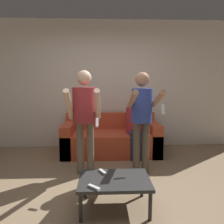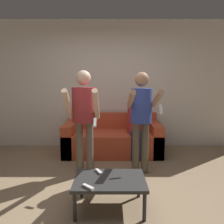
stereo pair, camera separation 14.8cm
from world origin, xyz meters
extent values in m
plane|color=#937A5B|center=(0.00, 0.00, 0.00)|extent=(14.00, 14.00, 0.00)
cube|color=silver|center=(0.00, 2.10, 1.35)|extent=(6.40, 0.06, 2.70)
cube|color=#C64C2D|center=(0.15, 1.58, 0.22)|extent=(1.87, 0.91, 0.44)
cube|color=#C64C2D|center=(0.15, 1.95, 0.60)|extent=(1.87, 0.16, 0.33)
cube|color=#C64C2D|center=(-0.68, 1.58, 0.31)|extent=(0.20, 0.91, 0.62)
cube|color=#C64C2D|center=(0.99, 1.58, 0.31)|extent=(0.20, 0.91, 0.62)
cylinder|color=#6B6051|center=(-0.36, 0.62, 0.41)|extent=(0.11, 0.11, 0.82)
cylinder|color=#6B6051|center=(-0.20, 0.62, 0.41)|extent=(0.11, 0.11, 0.82)
cylinder|color=#9E2D33|center=(-0.28, 0.62, 1.08)|extent=(0.36, 0.36, 0.52)
sphere|color=beige|center=(-0.28, 0.62, 1.48)|extent=(0.22, 0.22, 0.22)
cylinder|color=beige|center=(-0.48, 0.40, 1.10)|extent=(0.08, 0.49, 0.48)
cylinder|color=beige|center=(-0.08, 0.40, 1.10)|extent=(0.08, 0.49, 0.48)
cube|color=white|center=(-0.08, 0.19, 0.89)|extent=(0.04, 0.11, 0.11)
cylinder|color=brown|center=(0.51, 0.62, 0.40)|extent=(0.11, 0.11, 0.80)
cylinder|color=brown|center=(0.66, 0.62, 0.40)|extent=(0.11, 0.11, 0.80)
cylinder|color=#2D429E|center=(0.58, 0.62, 1.06)|extent=(0.32, 0.32, 0.52)
sphere|color=#A87A5B|center=(0.58, 0.62, 1.45)|extent=(0.21, 0.21, 0.21)
cylinder|color=#A87A5B|center=(0.41, 0.36, 1.18)|extent=(0.08, 0.56, 0.29)
cylinder|color=#A87A5B|center=(0.76, 0.36, 1.18)|extent=(0.08, 0.56, 0.29)
cube|color=white|center=(0.76, 0.09, 1.07)|extent=(0.04, 0.08, 0.13)
cylinder|color=#282D47|center=(0.53, 1.14, 0.22)|extent=(0.11, 0.11, 0.44)
cylinder|color=#282D47|center=(0.68, 1.14, 0.22)|extent=(0.11, 0.11, 0.44)
cylinder|color=#282D47|center=(0.53, 1.30, 0.46)|extent=(0.11, 0.32, 0.11)
cylinder|color=#282D47|center=(0.68, 1.30, 0.46)|extent=(0.11, 0.32, 0.11)
cylinder|color=#9E2D33|center=(0.61, 1.46, 0.69)|extent=(0.34, 0.34, 0.50)
sphere|color=brown|center=(0.61, 1.46, 1.07)|extent=(0.22, 0.22, 0.22)
cube|color=#2D2D2D|center=(0.12, -0.34, 0.33)|extent=(0.79, 0.56, 0.04)
cylinder|color=#2D2D2D|center=(-0.24, -0.58, 0.16)|extent=(0.04, 0.04, 0.31)
cylinder|color=#2D2D2D|center=(0.47, -0.58, 0.16)|extent=(0.04, 0.04, 0.31)
cylinder|color=#2D2D2D|center=(-0.24, -0.11, 0.16)|extent=(0.04, 0.04, 0.31)
cylinder|color=#2D2D2D|center=(0.47, -0.11, 0.16)|extent=(0.04, 0.04, 0.31)
cube|color=white|center=(-0.10, -0.56, 0.36)|extent=(0.14, 0.13, 0.02)
cube|color=white|center=(-0.01, -0.18, 0.36)|extent=(0.10, 0.15, 0.02)
camera|label=1|loc=(-0.01, -2.64, 1.42)|focal=35.00mm
camera|label=2|loc=(0.14, -2.65, 1.42)|focal=35.00mm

